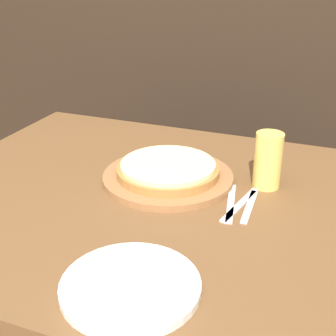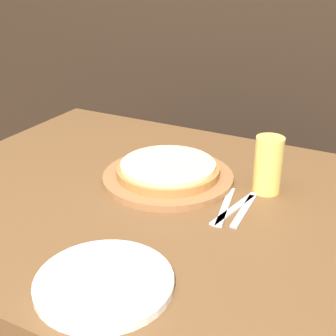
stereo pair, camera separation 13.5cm
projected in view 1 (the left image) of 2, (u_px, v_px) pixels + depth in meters
dining_table at (142, 295)px, 1.44m from camera, size 1.25×1.08×0.71m
pizza_on_board at (168, 173)px, 1.35m from camera, size 0.38×0.38×0.06m
beer_glass at (268, 158)px, 1.30m from camera, size 0.08×0.08×0.16m
dinner_plate at (131, 286)px, 0.92m from camera, size 0.28×0.28×0.02m
fork at (231, 203)px, 1.24m from camera, size 0.06×0.21×0.00m
dinner_knife at (240, 205)px, 1.23m from camera, size 0.06×0.21×0.00m
spoon at (249, 206)px, 1.22m from camera, size 0.03×0.18×0.00m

